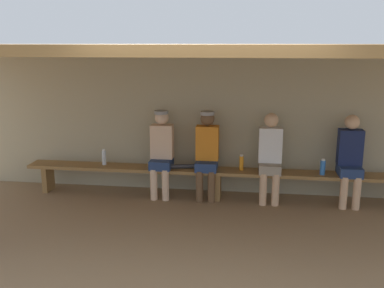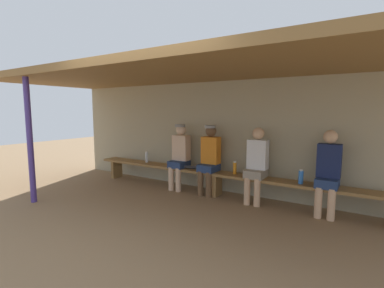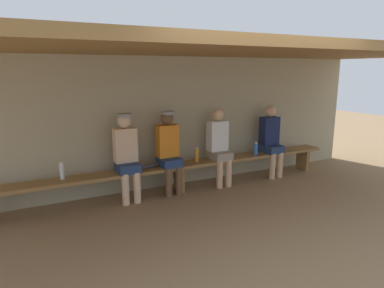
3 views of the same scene
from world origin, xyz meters
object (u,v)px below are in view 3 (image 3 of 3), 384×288
Objects in this scene: bench at (179,168)px; player_with_sunglasses at (126,153)px; water_bottle_blue at (256,149)px; player_rightmost at (219,144)px; player_in_blue at (271,138)px; water_bottle_green at (197,155)px; player_near_post at (169,148)px; water_bottle_clear at (62,171)px; baseball_bat at (148,166)px.

player_with_sunglasses reaches higher than bench.
player_rightmost is at bearing 176.24° from water_bottle_blue.
player_in_blue reaches higher than water_bottle_green.
player_near_post reaches higher than water_bottle_clear.
player_with_sunglasses is (-0.87, 0.00, 0.36)m from bench.
water_bottle_clear is at bearing 179.20° from player_rightmost.
player_with_sunglasses is 1.01× the size of player_rightmost.
baseball_bat is (-2.07, 0.05, -0.08)m from water_bottle_blue.
water_bottle_green is (-0.42, 0.03, -0.16)m from player_rightmost.
player_with_sunglasses reaches higher than water_bottle_clear.
water_bottle_blue is at bearing -3.76° from player_rightmost.
water_bottle_green reaches higher than water_bottle_blue.
player_in_blue is 0.42m from water_bottle_blue.
player_near_post is at bearing 179.97° from player_rightmost.
water_bottle_blue is 2.07m from baseball_bat.
water_bottle_blue is at bearing -1.20° from player_with_sunglasses.
player_rightmost is at bearing -13.70° from baseball_bat.
water_bottle_clear is at bearing 177.83° from player_with_sunglasses.
player_near_post is 5.39× the size of water_bottle_clear.
bench is at bearing -179.91° from player_in_blue.
player_near_post is 0.70m from player_with_sunglasses.
water_bottle_green is (1.22, 0.03, -0.17)m from player_with_sunglasses.
player_in_blue reaches higher than water_bottle_clear.
water_bottle_clear is 1.05× the size of water_bottle_green.
bench is 1.94m from player_in_blue.
baseball_bat is (-0.54, -0.00, 0.11)m from bench.
water_bottle_green is at bearing 176.20° from player_rightmost.
water_bottle_blue is (0.76, -0.05, -0.16)m from player_rightmost.
water_bottle_clear is (-1.63, 0.04, -0.17)m from player_near_post.
player_in_blue and player_rightmost have the same top height.
water_bottle_green is at bearing 3.01° from player_near_post.
water_bottle_green is (0.34, 0.03, 0.19)m from bench.
player_in_blue reaches higher than water_bottle_blue.
bench is 0.84m from player_rightmost.
player_with_sunglasses is at bearing 179.98° from player_rightmost.
water_bottle_clear is (-1.81, 0.04, 0.19)m from bench.
player_rightmost is at bearing 0.23° from bench.
player_in_blue is at bearing 0.09° from bench.
water_bottle_green reaches higher than baseball_bat.
bench is 1.82m from water_bottle_clear.
water_bottle_clear is at bearing 178.76° from bench.
player_near_post reaches higher than player_rightmost.
player_near_post is 2.08m from player_in_blue.
player_with_sunglasses is 1.57× the size of baseball_bat.
player_in_blue is at bearing -13.77° from baseball_bat.
water_bottle_blue is (1.52, -0.05, 0.18)m from bench.
water_bottle_blue is (1.18, -0.08, -0.00)m from water_bottle_green.
baseball_bat is at bearing -180.00° from bench.
water_bottle_clear is 1.06× the size of water_bottle_blue.
water_bottle_blue is at bearing -15.14° from baseball_bat.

